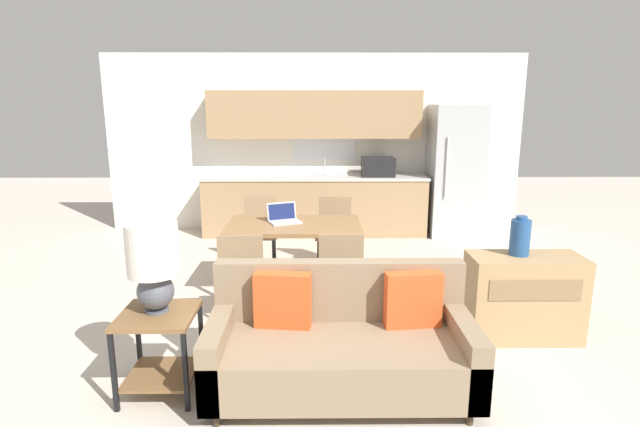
{
  "coord_description": "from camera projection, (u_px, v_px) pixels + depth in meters",
  "views": [
    {
      "loc": [
        0.01,
        -3.16,
        2.01
      ],
      "look_at": [
        0.06,
        1.5,
        0.95
      ],
      "focal_mm": 28.0,
      "sensor_mm": 36.0,
      "label": 1
    }
  ],
  "objects": [
    {
      "name": "ground_plane",
      "position": [
        314.0,
        391.0,
        3.53
      ],
      "size": [
        20.0,
        20.0,
        0.0
      ],
      "primitive_type": "plane",
      "color": "beige"
    },
    {
      "name": "wall_back",
      "position": [
        315.0,
        143.0,
        7.74
      ],
      "size": [
        6.4,
        0.07,
        2.7
      ],
      "color": "silver",
      "rests_on": "ground_plane"
    },
    {
      "name": "kitchen_counter",
      "position": [
        316.0,
        179.0,
        7.56
      ],
      "size": [
        3.37,
        0.65,
        2.15
      ],
      "color": "tan",
      "rests_on": "ground_plane"
    },
    {
      "name": "refrigerator",
      "position": [
        455.0,
        171.0,
        7.47
      ],
      "size": [
        0.75,
        0.7,
        1.95
      ],
      "color": "#B7BABC",
      "rests_on": "ground_plane"
    },
    {
      "name": "dining_table",
      "position": [
        294.0,
        230.0,
        5.26
      ],
      "size": [
        1.4,
        0.85,
        0.74
      ],
      "color": "olive",
      "rests_on": "ground_plane"
    },
    {
      "name": "couch",
      "position": [
        341.0,
        344.0,
        3.49
      ],
      "size": [
        1.81,
        0.8,
        0.87
      ],
      "color": "#3D2D1E",
      "rests_on": "ground_plane"
    },
    {
      "name": "side_table",
      "position": [
        159.0,
        339.0,
        3.45
      ],
      "size": [
        0.51,
        0.51,
        0.59
      ],
      "color": "brown",
      "rests_on": "ground_plane"
    },
    {
      "name": "table_lamp",
      "position": [
        153.0,
        261.0,
        3.35
      ],
      "size": [
        0.35,
        0.35,
        0.63
      ],
      "color": "#4C515B",
      "rests_on": "side_table"
    },
    {
      "name": "credenza",
      "position": [
        523.0,
        297.0,
        4.26
      ],
      "size": [
        0.94,
        0.42,
        0.73
      ],
      "color": "tan",
      "rests_on": "ground_plane"
    },
    {
      "name": "vase",
      "position": [
        520.0,
        237.0,
        4.18
      ],
      "size": [
        0.16,
        0.16,
        0.34
      ],
      "color": "#234C84",
      "rests_on": "credenza"
    },
    {
      "name": "dining_chair_near_right",
      "position": [
        340.0,
        271.0,
        4.58
      ],
      "size": [
        0.43,
        0.43,
        0.86
      ],
      "rotation": [
        0.0,
        0.0,
        3.17
      ],
      "color": "#997A56",
      "rests_on": "ground_plane"
    },
    {
      "name": "dining_chair_near_left",
      "position": [
        242.0,
        272.0,
        4.55
      ],
      "size": [
        0.45,
        0.45,
        0.86
      ],
      "rotation": [
        0.0,
        0.0,
        3.21
      ],
      "color": "#997A56",
      "rests_on": "ground_plane"
    },
    {
      "name": "dining_chair_far_right",
      "position": [
        334.0,
        229.0,
        6.04
      ],
      "size": [
        0.46,
        0.46,
        0.86
      ],
      "rotation": [
        0.0,
        0.0,
        -0.1
      ],
      "color": "#997A56",
      "rests_on": "ground_plane"
    },
    {
      "name": "dining_chair_far_left",
      "position": [
        260.0,
        228.0,
        6.08
      ],
      "size": [
        0.44,
        0.44,
        0.86
      ],
      "rotation": [
        0.0,
        0.0,
        0.04
      ],
      "color": "#997A56",
      "rests_on": "ground_plane"
    },
    {
      "name": "laptop",
      "position": [
        284.0,
        217.0,
        5.32
      ],
      "size": [
        0.39,
        0.35,
        0.2
      ],
      "rotation": [
        0.0,
        0.0,
        0.38
      ],
      "color": "#B7BABC",
      "rests_on": "dining_table"
    }
  ]
}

